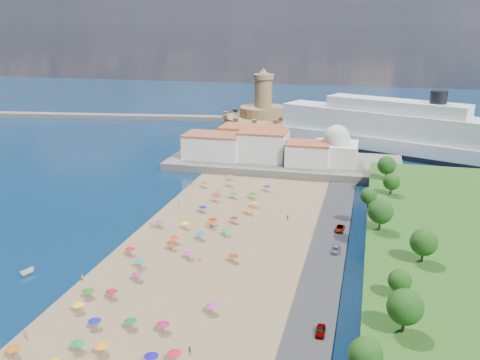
# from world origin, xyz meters

# --- Properties ---
(ground) EXTENTS (700.00, 700.00, 0.00)m
(ground) POSITION_xyz_m (0.00, 0.00, 0.00)
(ground) COLOR #071938
(ground) RESTS_ON ground
(terrace) EXTENTS (90.00, 36.00, 3.00)m
(terrace) POSITION_xyz_m (10.00, 73.00, 1.50)
(terrace) COLOR #59544C
(terrace) RESTS_ON ground
(jetty) EXTENTS (18.00, 70.00, 2.40)m
(jetty) POSITION_xyz_m (-12.00, 108.00, 1.20)
(jetty) COLOR #59544C
(jetty) RESTS_ON ground
(breakwater) EXTENTS (199.03, 34.77, 2.60)m
(breakwater) POSITION_xyz_m (-110.00, 153.00, 1.30)
(breakwater) COLOR #59544C
(breakwater) RESTS_ON ground
(waterfront_buildings) EXTENTS (57.00, 29.00, 11.00)m
(waterfront_buildings) POSITION_xyz_m (-3.05, 73.64, 7.88)
(waterfront_buildings) COLOR silver
(waterfront_buildings) RESTS_ON terrace
(domed_building) EXTENTS (16.00, 16.00, 15.00)m
(domed_building) POSITION_xyz_m (30.00, 71.00, 8.97)
(domed_building) COLOR silver
(domed_building) RESTS_ON terrace
(fortress) EXTENTS (40.00, 40.00, 32.40)m
(fortress) POSITION_xyz_m (-12.00, 138.00, 6.68)
(fortress) COLOR #9E824F
(fortress) RESTS_ON ground
(cruise_ship) EXTENTS (127.35, 66.41, 28.29)m
(cruise_ship) POSITION_xyz_m (52.20, 106.17, 8.37)
(cruise_ship) COLOR black
(cruise_ship) RESTS_ON ground
(beach_parasols) EXTENTS (31.33, 116.71, 2.20)m
(beach_parasols) POSITION_xyz_m (-0.99, -13.12, 2.15)
(beach_parasols) COLOR gray
(beach_parasols) RESTS_ON beach
(beachgoers) EXTENTS (39.13, 95.27, 1.89)m
(beachgoers) POSITION_xyz_m (-1.44, 1.37, 1.13)
(beachgoers) COLOR tan
(beachgoers) RESTS_ON beach
(parked_cars) EXTENTS (2.74, 55.93, 1.40)m
(parked_cars) POSITION_xyz_m (36.00, -9.76, 1.38)
(parked_cars) COLOR gray
(parked_cars) RESTS_ON promenade
(hillside_trees) EXTENTS (17.12, 109.94, 8.00)m
(hillside_trees) POSITION_xyz_m (48.49, -8.08, 10.37)
(hillside_trees) COLOR #382314
(hillside_trees) RESTS_ON hillside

